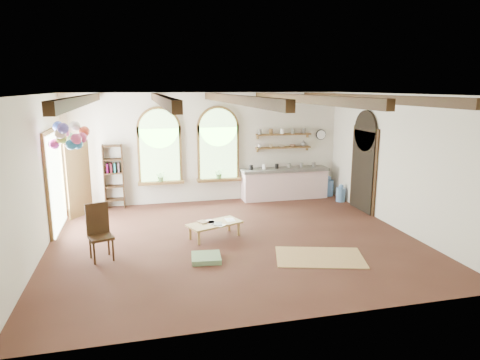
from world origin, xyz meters
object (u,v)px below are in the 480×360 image
object	(u,v)px
coffee_table	(215,224)
balloon_cluster	(69,136)
kitchen_counter	(284,183)
side_chair	(101,244)

from	to	relation	value
coffee_table	balloon_cluster	size ratio (longest dim) A/B	1.16
kitchen_counter	coffee_table	bearing A→B (deg)	-132.64
side_chair	balloon_cluster	world-z (taller)	balloon_cluster
coffee_table	kitchen_counter	bearing A→B (deg)	47.36
kitchen_counter	side_chair	xyz separation A→B (m)	(-5.11, -3.64, -0.15)
coffee_table	balloon_cluster	xyz separation A→B (m)	(-3.00, 0.54, 2.03)
kitchen_counter	coffee_table	xyz separation A→B (m)	(-2.70, -2.93, -0.17)
kitchen_counter	coffee_table	distance (m)	3.99
kitchen_counter	balloon_cluster	world-z (taller)	balloon_cluster
side_chair	balloon_cluster	distance (m)	2.44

